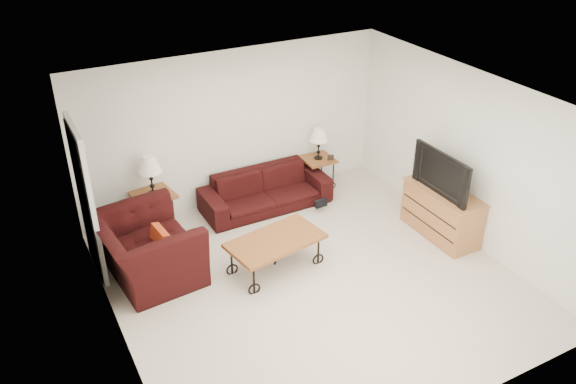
{
  "coord_description": "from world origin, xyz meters",
  "views": [
    {
      "loc": [
        -3.24,
        -5.38,
        4.86
      ],
      "look_at": [
        0.0,
        0.7,
        1.0
      ],
      "focal_mm": 36.68,
      "sensor_mm": 36.0,
      "label": 1
    }
  ],
  "objects_px": {
    "side_table_left": "(155,212)",
    "backpack": "(318,198)",
    "lamp_left": "(151,175)",
    "side_table_right": "(318,173)",
    "lamp_right": "(319,143)",
    "tv_stand": "(442,213)",
    "coffee_table": "(276,254)",
    "television": "(447,172)",
    "armchair": "(148,249)",
    "sofa": "(266,190)"
  },
  "relations": [
    {
      "from": "sofa",
      "to": "armchair",
      "type": "height_order",
      "value": "armchair"
    },
    {
      "from": "coffee_table",
      "to": "armchair",
      "type": "distance_m",
      "value": 1.7
    },
    {
      "from": "coffee_table",
      "to": "tv_stand",
      "type": "relative_size",
      "value": 1.04
    },
    {
      "from": "coffee_table",
      "to": "backpack",
      "type": "relative_size",
      "value": 3.17
    },
    {
      "from": "side_table_left",
      "to": "lamp_right",
      "type": "height_order",
      "value": "lamp_right"
    },
    {
      "from": "television",
      "to": "backpack",
      "type": "distance_m",
      "value": 2.1
    },
    {
      "from": "armchair",
      "to": "tv_stand",
      "type": "relative_size",
      "value": 1.1
    },
    {
      "from": "coffee_table",
      "to": "tv_stand",
      "type": "xyz_separation_m",
      "value": [
        2.55,
        -0.39,
        0.13
      ]
    },
    {
      "from": "lamp_left",
      "to": "coffee_table",
      "type": "xyz_separation_m",
      "value": [
        1.13,
        -1.74,
        -0.68
      ]
    },
    {
      "from": "side_table_right",
      "to": "backpack",
      "type": "height_order",
      "value": "side_table_right"
    },
    {
      "from": "lamp_right",
      "to": "sofa",
      "type": "bearing_deg",
      "value": -170.49
    },
    {
      "from": "tv_stand",
      "to": "sofa",
      "type": "bearing_deg",
      "value": 134.86
    },
    {
      "from": "coffee_table",
      "to": "sofa",
      "type": "bearing_deg",
      "value": 68.44
    },
    {
      "from": "side_table_left",
      "to": "side_table_right",
      "type": "height_order",
      "value": "side_table_left"
    },
    {
      "from": "side_table_left",
      "to": "side_table_right",
      "type": "bearing_deg",
      "value": 0.0
    },
    {
      "from": "tv_stand",
      "to": "television",
      "type": "distance_m",
      "value": 0.68
    },
    {
      "from": "side_table_left",
      "to": "side_table_right",
      "type": "xyz_separation_m",
      "value": [
        2.82,
        0.0,
        -0.03
      ]
    },
    {
      "from": "lamp_right",
      "to": "television",
      "type": "xyz_separation_m",
      "value": [
        0.84,
        -2.12,
        0.24
      ]
    },
    {
      "from": "side_table_right",
      "to": "lamp_left",
      "type": "height_order",
      "value": "lamp_left"
    },
    {
      "from": "armchair",
      "to": "backpack",
      "type": "relative_size",
      "value": 3.36
    },
    {
      "from": "tv_stand",
      "to": "lamp_right",
      "type": "bearing_deg",
      "value": 112.02
    },
    {
      "from": "lamp_right",
      "to": "armchair",
      "type": "bearing_deg",
      "value": -161.32
    },
    {
      "from": "lamp_right",
      "to": "lamp_left",
      "type": "bearing_deg",
      "value": 180.0
    },
    {
      "from": "side_table_right",
      "to": "television",
      "type": "relative_size",
      "value": 0.5
    },
    {
      "from": "side_table_right",
      "to": "lamp_right",
      "type": "relative_size",
      "value": 1.0
    },
    {
      "from": "side_table_left",
      "to": "lamp_right",
      "type": "xyz_separation_m",
      "value": [
        2.82,
        0.0,
        0.51
      ]
    },
    {
      "from": "side_table_right",
      "to": "lamp_right",
      "type": "height_order",
      "value": "lamp_right"
    },
    {
      "from": "side_table_left",
      "to": "backpack",
      "type": "relative_size",
      "value": 1.51
    },
    {
      "from": "side_table_left",
      "to": "coffee_table",
      "type": "distance_m",
      "value": 2.07
    },
    {
      "from": "sofa",
      "to": "lamp_left",
      "type": "distance_m",
      "value": 1.86
    },
    {
      "from": "lamp_right",
      "to": "tv_stand",
      "type": "distance_m",
      "value": 2.33
    },
    {
      "from": "armchair",
      "to": "lamp_right",
      "type": "bearing_deg",
      "value": -76.75
    },
    {
      "from": "lamp_left",
      "to": "backpack",
      "type": "relative_size",
      "value": 1.51
    },
    {
      "from": "lamp_right",
      "to": "side_table_right",
      "type": "bearing_deg",
      "value": 0.0
    },
    {
      "from": "side_table_left",
      "to": "television",
      "type": "relative_size",
      "value": 0.56
    },
    {
      "from": "side_table_left",
      "to": "side_table_right",
      "type": "relative_size",
      "value": 1.12
    },
    {
      "from": "lamp_right",
      "to": "tv_stand",
      "type": "relative_size",
      "value": 0.44
    },
    {
      "from": "side_table_right",
      "to": "tv_stand",
      "type": "xyz_separation_m",
      "value": [
        0.86,
        -2.12,
        0.1
      ]
    },
    {
      "from": "coffee_table",
      "to": "lamp_left",
      "type": "bearing_deg",
      "value": 123.14
    },
    {
      "from": "sofa",
      "to": "armchair",
      "type": "bearing_deg",
      "value": -157.1
    },
    {
      "from": "television",
      "to": "backpack",
      "type": "xyz_separation_m",
      "value": [
        -1.22,
        1.48,
        -0.85
      ]
    },
    {
      "from": "backpack",
      "to": "television",
      "type": "bearing_deg",
      "value": -31.95
    },
    {
      "from": "armchair",
      "to": "television",
      "type": "bearing_deg",
      "value": -109.5
    },
    {
      "from": "side_table_left",
      "to": "armchair",
      "type": "xyz_separation_m",
      "value": [
        -0.42,
        -1.1,
        0.13
      ]
    },
    {
      "from": "armchair",
      "to": "television",
      "type": "relative_size",
      "value": 1.23
    },
    {
      "from": "coffee_table",
      "to": "backpack",
      "type": "height_order",
      "value": "coffee_table"
    },
    {
      "from": "side_table_left",
      "to": "lamp_left",
      "type": "xyz_separation_m",
      "value": [
        0.0,
        0.0,
        0.61
      ]
    },
    {
      "from": "coffee_table",
      "to": "lamp_right",
      "type": "bearing_deg",
      "value": 45.79
    },
    {
      "from": "armchair",
      "to": "backpack",
      "type": "height_order",
      "value": "armchair"
    },
    {
      "from": "lamp_left",
      "to": "television",
      "type": "height_order",
      "value": "television"
    }
  ]
}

